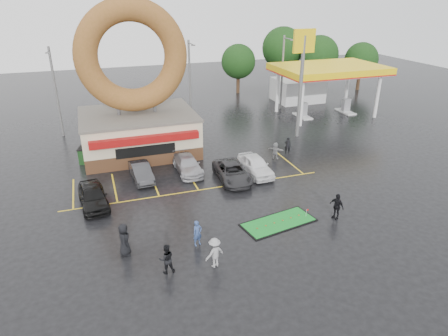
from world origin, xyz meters
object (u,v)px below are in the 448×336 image
object	(u,v)px
donut_shop	(137,105)
car_white	(255,165)
person_cameraman	(337,206)
car_dgrey	(141,172)
shell_sign	(302,64)
streetlight_left	(56,90)
car_grey	(232,172)
gas_station	(314,79)
dumpster	(90,155)
streetlight_mid	(190,79)
car_black	(93,196)
person_blue	(197,233)
putting_green	(279,222)
streetlight_right	(283,71)
car_silver	(188,165)

from	to	relation	value
donut_shop	car_white	size ratio (longest dim) A/B	3.02
person_cameraman	car_dgrey	bearing A→B (deg)	-152.07
shell_sign	streetlight_left	size ratio (longest dim) A/B	1.18
car_grey	car_white	distance (m)	2.27
gas_station	car_dgrey	world-z (taller)	gas_station
streetlight_left	dumpster	size ratio (longest dim) A/B	5.00
streetlight_mid	car_black	xyz separation A→B (m)	(-11.58, -17.42, -4.02)
streetlight_mid	person_blue	size ratio (longest dim) A/B	5.58
dumpster	putting_green	world-z (taller)	dumpster
gas_station	dumpster	size ratio (longest dim) A/B	7.58
streetlight_left	car_black	world-z (taller)	streetlight_left
shell_sign	streetlight_right	xyz separation A→B (m)	(3.00, 9.92, -2.60)
donut_shop	person_blue	distance (m)	16.84
streetlight_right	car_white	world-z (taller)	streetlight_right
shell_sign	car_grey	world-z (taller)	shell_sign
person_blue	dumpster	size ratio (longest dim) A/B	0.90
car_black	putting_green	bearing A→B (deg)	-34.80
car_grey	person_cameraman	size ratio (longest dim) A/B	2.72
car_silver	donut_shop	bearing A→B (deg)	116.43
person_blue	streetlight_mid	bearing A→B (deg)	57.19
streetlight_left	car_silver	bearing A→B (deg)	-52.30
shell_sign	streetlight_left	world-z (taller)	shell_sign
shell_sign	gas_station	bearing A→B (deg)	51.93
car_silver	dumpster	world-z (taller)	car_silver
streetlight_right	car_white	xyz separation A→B (m)	(-10.77, -17.15, -4.02)
donut_shop	car_black	size ratio (longest dim) A/B	3.04
car_grey	putting_green	size ratio (longest dim) A/B	0.94
streetlight_mid	person_blue	world-z (taller)	streetlight_mid
streetlight_right	car_silver	distance (m)	22.28
streetlight_left	person_cameraman	distance (m)	29.46
car_silver	dumpster	distance (m)	8.93
streetlight_left	streetlight_right	bearing A→B (deg)	4.40
streetlight_left	dumpster	xyz separation A→B (m)	(2.50, -8.24, -4.13)
streetlight_mid	car_dgrey	size ratio (longest dim) A/B	2.25
person_blue	car_silver	bearing A→B (deg)	60.00
shell_sign	car_dgrey	distance (m)	18.85
streetlight_right	car_grey	xyz separation A→B (m)	(-12.98, -17.64, -4.11)
person_cameraman	putting_green	xyz separation A→B (m)	(-3.84, 0.67, -0.85)
person_blue	person_cameraman	size ratio (longest dim) A/B	0.90
streetlight_right	car_grey	size ratio (longest dim) A/B	1.85
gas_station	streetlight_left	bearing A→B (deg)	-178.05
car_silver	person_blue	size ratio (longest dim) A/B	2.83
shell_sign	putting_green	bearing A→B (deg)	-122.22
person_cameraman	dumpster	bearing A→B (deg)	-155.41
donut_shop	car_grey	xyz separation A→B (m)	(6.02, -8.69, -3.79)
car_dgrey	person_blue	distance (m)	10.29
streetlight_mid	dumpster	size ratio (longest dim) A/B	5.00
streetlight_mid	car_silver	bearing A→B (deg)	-105.76
donut_shop	car_dgrey	xyz separation A→B (m)	(-0.80, -6.28, -3.80)
person_blue	putting_green	bearing A→B (deg)	-12.48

